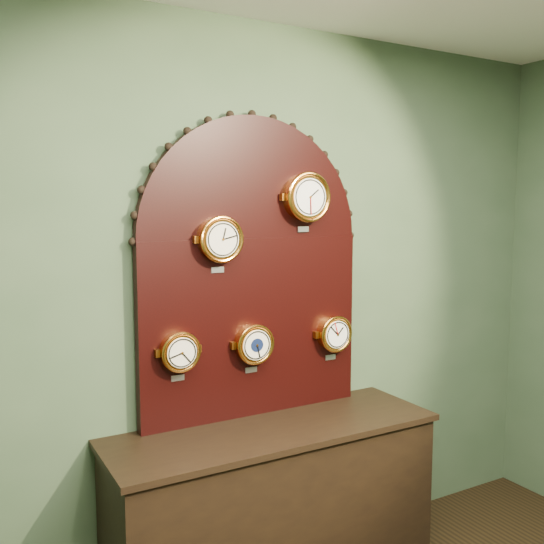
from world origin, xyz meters
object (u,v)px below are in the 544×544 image
shop_counter (274,511)px  display_board (252,259)px  roman_clock (220,239)px  hygrometer (180,352)px  arabic_clock (307,197)px  barometer (254,344)px  tide_clock (334,334)px

shop_counter → display_board: 1.25m
shop_counter → roman_clock: roman_clock is taller
shop_counter → hygrometer: 0.93m
shop_counter → arabic_clock: arabic_clock is taller
hygrometer → barometer: bearing=-0.1°
display_board → barometer: bearing=-112.9°
arabic_clock → tide_clock: 0.75m
roman_clock → hygrometer: (-0.21, 0.00, -0.52)m
shop_counter → tide_clock: tide_clock is taller
roman_clock → arabic_clock: bearing=-0.1°
hygrometer → barometer: size_ratio=0.96×
hygrometer → tide_clock: (0.88, -0.00, -0.01)m
display_board → roman_clock: display_board is taller
hygrometer → tide_clock: size_ratio=0.98×
hygrometer → roman_clock: bearing=-0.2°
display_board → tide_clock: 0.62m
arabic_clock → tide_clock: arabic_clock is taller
display_board → barometer: size_ratio=5.99×
roman_clock → shop_counter: bearing=-36.6°
barometer → display_board: bearing=67.1°
arabic_clock → shop_counter: bearing=-151.2°
arabic_clock → barometer: arabic_clock is taller
arabic_clock → barometer: size_ratio=1.20×
roman_clock → barometer: bearing=0.1°
display_board → arabic_clock: 0.42m
display_board → arabic_clock: size_ratio=5.00×
hygrometer → shop_counter: bearing=-20.3°
display_board → hygrometer: (-0.42, -0.07, -0.41)m
hygrometer → tide_clock: bearing=-0.0°
roman_clock → hygrometer: size_ratio=1.12×
display_board → shop_counter: bearing=-90.0°
shop_counter → display_board: size_ratio=1.05×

